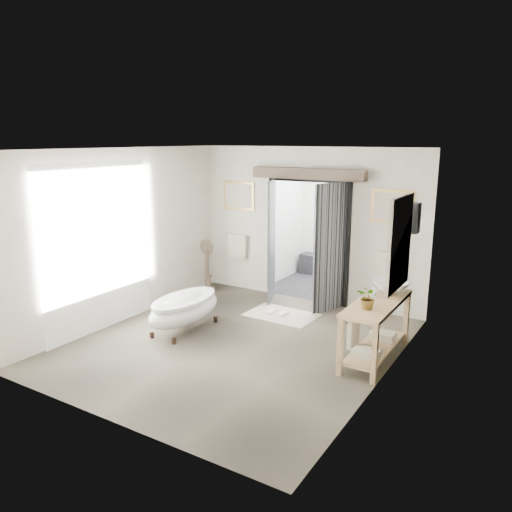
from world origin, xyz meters
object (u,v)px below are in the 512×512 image
rug (282,315)px  clawfoot_tub (184,308)px  basin (390,287)px  vanity (374,325)px

rug → clawfoot_tub: bearing=-126.1°
clawfoot_tub → basin: size_ratio=2.83×
vanity → rug: size_ratio=1.33×
rug → vanity: bearing=-24.4°
vanity → basin: bearing=82.4°
vanity → basin: (0.06, 0.46, 0.44)m
clawfoot_tub → basin: 3.24m
clawfoot_tub → basin: bearing=18.0°
vanity → basin: basin is taller
rug → basin: size_ratio=2.22×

